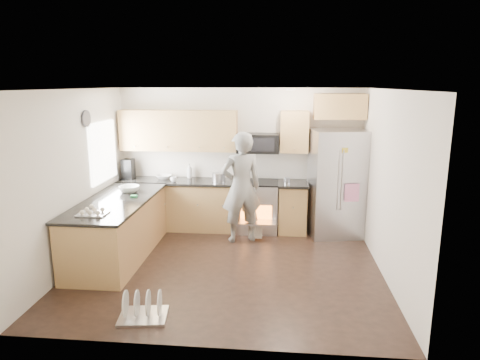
# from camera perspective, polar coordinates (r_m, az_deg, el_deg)

# --- Properties ---
(ground) EXTENTS (4.50, 4.50, 0.00)m
(ground) POSITION_cam_1_polar(r_m,az_deg,el_deg) (6.51, -1.74, -11.51)
(ground) COLOR black
(ground) RESTS_ON ground
(room_shell) EXTENTS (4.54, 4.04, 2.62)m
(room_shell) POSITION_cam_1_polar(r_m,az_deg,el_deg) (6.04, -2.17, 3.21)
(room_shell) COLOR silver
(room_shell) RESTS_ON ground
(back_cabinet_run) EXTENTS (4.45, 0.64, 2.50)m
(back_cabinet_run) POSITION_cam_1_polar(r_m,az_deg,el_deg) (7.94, -4.43, 0.27)
(back_cabinet_run) COLOR #A06E40
(back_cabinet_run) RESTS_ON ground
(peninsula) EXTENTS (0.96, 2.36, 1.03)m
(peninsula) POSITION_cam_1_polar(r_m,az_deg,el_deg) (6.99, -15.97, -6.21)
(peninsula) COLOR #A06E40
(peninsula) RESTS_ON ground
(stove_range) EXTENTS (0.76, 0.97, 1.79)m
(stove_range) POSITION_cam_1_polar(r_m,az_deg,el_deg) (7.85, 2.31, -2.01)
(stove_range) COLOR #B7B7BC
(stove_range) RESTS_ON ground
(refrigerator) EXTENTS (1.04, 0.87, 1.90)m
(refrigerator) POSITION_cam_1_polar(r_m,az_deg,el_deg) (7.75, 12.82, -0.44)
(refrigerator) COLOR #B7B7BC
(refrigerator) RESTS_ON ground
(person) EXTENTS (0.81, 0.67, 1.90)m
(person) POSITION_cam_1_polar(r_m,az_deg,el_deg) (7.26, 0.17, -0.99)
(person) COLOR gray
(person) RESTS_ON ground
(dish_rack) EXTENTS (0.60, 0.51, 0.34)m
(dish_rack) POSITION_cam_1_polar(r_m,az_deg,el_deg) (5.33, -12.81, -16.58)
(dish_rack) COLOR #B7B7BC
(dish_rack) RESTS_ON ground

